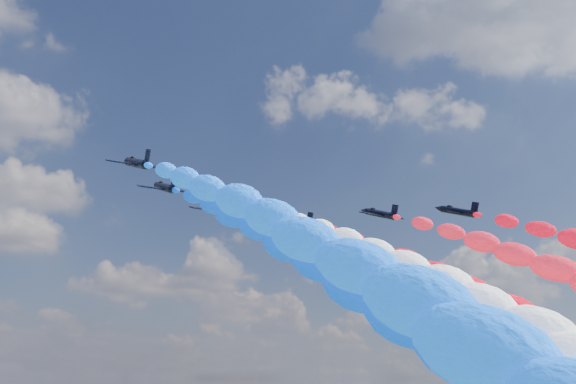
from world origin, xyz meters
TOP-DOWN VIEW (x-y plane):
  - jet_0 at (-32.09, -5.67)m, footprint 9.10×12.42m
  - trail_0 at (-32.09, -55.56)m, footprint 7.17×97.14m
  - jet_1 at (-23.26, 5.40)m, footprint 9.74×12.87m
  - trail_1 at (-23.26, -44.49)m, footprint 7.17×97.14m
  - jet_2 at (-9.68, 15.25)m, footprint 9.36×12.61m
  - trail_2 at (-9.68, -34.64)m, footprint 7.17×97.14m
  - jet_3 at (-0.62, 10.95)m, footprint 9.15×12.45m
  - trail_3 at (-0.62, -38.94)m, footprint 7.17×97.14m
  - jet_4 at (0.84, 24.10)m, footprint 9.32×12.57m
  - trail_4 at (0.84, -25.79)m, footprint 7.17×97.14m
  - jet_5 at (9.69, 16.35)m, footprint 9.86×12.96m
  - trail_5 at (9.69, -33.54)m, footprint 7.17×97.14m
  - jet_6 at (20.03, 2.60)m, footprint 9.33×12.58m
  - jet_7 at (31.41, -6.77)m, footprint 9.50×12.71m

SIDE VIEW (x-z plane):
  - trail_0 at x=-32.09m, z-range 58.78..108.45m
  - trail_1 at x=-23.26m, z-range 58.78..108.45m
  - trail_2 at x=-9.68m, z-range 58.78..108.45m
  - trail_3 at x=-0.62m, z-range 58.78..108.45m
  - trail_4 at x=0.84m, z-range 58.78..108.45m
  - trail_5 at x=9.69m, z-range 58.78..108.45m
  - jet_0 at x=-32.09m, z-range 103.31..109.59m
  - jet_1 at x=-23.26m, z-range 103.31..109.59m
  - jet_2 at x=-9.68m, z-range 103.31..109.59m
  - jet_3 at x=-0.62m, z-range 103.31..109.59m
  - jet_4 at x=0.84m, z-range 103.31..109.59m
  - jet_5 at x=9.69m, z-range 103.31..109.59m
  - jet_6 at x=20.03m, z-range 103.31..109.59m
  - jet_7 at x=31.41m, z-range 103.31..109.59m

